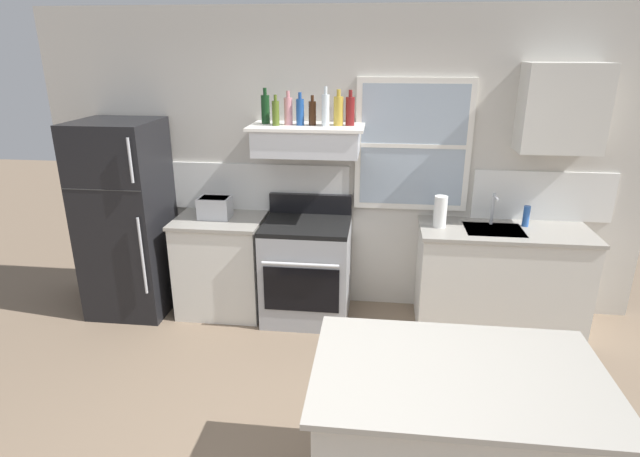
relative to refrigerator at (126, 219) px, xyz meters
name	(u,v)px	position (x,y,z in m)	size (l,w,h in m)	color
back_wall	(342,165)	(1.93, 0.39, 0.47)	(5.40, 0.11, 2.70)	beige
refrigerator	(126,219)	(0.00, 0.00, 0.00)	(0.70, 0.72, 1.77)	black
counter_left_of_stove	(222,264)	(0.85, 0.06, -0.43)	(0.79, 0.63, 0.91)	silver
toaster	(215,207)	(0.82, 0.07, 0.12)	(0.30, 0.20, 0.19)	silver
stove_range	(307,269)	(1.65, 0.02, -0.42)	(0.76, 0.69, 1.09)	#9EA0A5
range_hood_shelf	(307,139)	(1.65, 0.12, 0.74)	(0.96, 0.52, 0.24)	silver
bottle_dark_green_wine	(265,109)	(1.29, 0.17, 0.98)	(0.07, 0.07, 0.30)	#143819
bottle_olive_oil_square	(276,113)	(1.40, 0.06, 0.96)	(0.06, 0.06, 0.25)	#4C601E
bottle_rose_pink	(288,111)	(1.49, 0.11, 0.98)	(0.07, 0.07, 0.28)	#C67F84
bottle_blue_liqueur	(300,112)	(1.60, 0.10, 0.97)	(0.07, 0.07, 0.27)	#1E478C
bottle_brown_stout	(312,113)	(1.70, 0.12, 0.96)	(0.06, 0.06, 0.24)	#381E0F
bottle_clear_tall	(326,110)	(1.81, 0.08, 0.99)	(0.06, 0.06, 0.32)	silver
bottle_champagne_gold_foil	(338,110)	(1.91, 0.12, 0.98)	(0.08, 0.08, 0.29)	#B29333
bottle_red_label_wine	(350,111)	(2.01, 0.14, 0.98)	(0.07, 0.07, 0.29)	maroon
counter_right_with_sink	(499,278)	(3.35, 0.06, -0.43)	(1.43, 0.63, 0.91)	silver
sink_faucet	(494,206)	(3.25, 0.16, 0.20)	(0.03, 0.17, 0.28)	silver
paper_towel_roll	(440,212)	(2.80, 0.06, 0.16)	(0.11, 0.11, 0.27)	white
dish_soap_bottle	(526,216)	(3.53, 0.16, 0.11)	(0.06, 0.06, 0.18)	blue
kitchen_island	(451,447)	(2.69, -2.04, -0.43)	(1.40, 0.90, 0.91)	silver
upper_cabinet_right	(562,108)	(3.70, 0.20, 1.01)	(0.64, 0.32, 0.70)	silver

